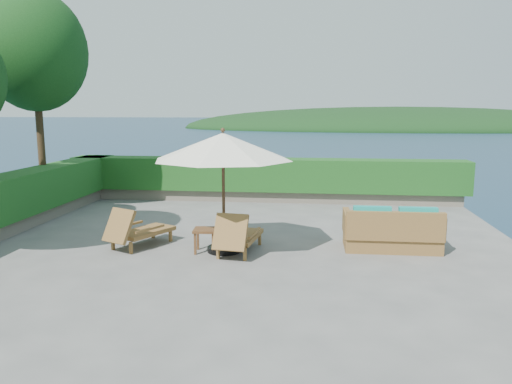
# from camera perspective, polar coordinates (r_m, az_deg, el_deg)

# --- Properties ---
(ground) EXTENTS (12.00, 12.00, 0.00)m
(ground) POSITION_cam_1_polar(r_m,az_deg,el_deg) (10.41, -2.17, -6.67)
(ground) COLOR gray
(ground) RESTS_ON ground
(foundation) EXTENTS (12.00, 12.00, 3.00)m
(foundation) POSITION_cam_1_polar(r_m,az_deg,el_deg) (10.94, -2.12, -14.50)
(foundation) COLOR #534D41
(foundation) RESTS_ON ocean
(ocean) EXTENTS (600.00, 600.00, 0.00)m
(ocean) POSITION_cam_1_polar(r_m,az_deg,el_deg) (11.61, -2.07, -21.04)
(ocean) COLOR #172E47
(ocean) RESTS_ON ground
(offshore_island) EXTENTS (126.00, 57.60, 12.60)m
(offshore_island) POSITION_cam_1_polar(r_m,az_deg,el_deg) (151.81, 15.73, 7.00)
(offshore_island) COLOR black
(offshore_island) RESTS_ON ocean
(planter_wall_far) EXTENTS (12.00, 0.60, 0.36)m
(planter_wall_far) POSITION_cam_1_polar(r_m,az_deg,el_deg) (15.79, 0.96, -0.39)
(planter_wall_far) COLOR slate
(planter_wall_far) RESTS_ON ground
(hedge_far) EXTENTS (12.40, 0.90, 1.00)m
(hedge_far) POSITION_cam_1_polar(r_m,az_deg,el_deg) (15.68, 0.97, 2.02)
(hedge_far) COLOR #154A18
(hedge_far) RESTS_ON planter_wall_far
(tree_far) EXTENTS (2.80, 2.80, 6.03)m
(tree_far) POSITION_cam_1_polar(r_m,az_deg,el_deg) (15.17, -23.99, 14.42)
(tree_far) COLOR #412F19
(tree_far) RESTS_ON ground
(patio_umbrella) EXTENTS (3.16, 3.16, 2.53)m
(patio_umbrella) POSITION_cam_1_polar(r_m,az_deg,el_deg) (9.95, -3.79, 5.08)
(patio_umbrella) COLOR black
(patio_umbrella) RESTS_ON ground
(lounge_left) EXTENTS (1.26, 1.66, 0.89)m
(lounge_left) POSITION_cam_1_polar(r_m,az_deg,el_deg) (10.84, -13.42, -4.24)
(lounge_left) COLOR olive
(lounge_left) RESTS_ON ground
(lounge_right) EXTENTS (0.85, 1.64, 0.91)m
(lounge_right) POSITION_cam_1_polar(r_m,az_deg,el_deg) (10.09, -2.09, -4.97)
(lounge_right) COLOR olive
(lounge_right) RESTS_ON ground
(side_table) EXTENTS (0.50, 0.50, 0.49)m
(side_table) POSITION_cam_1_polar(r_m,az_deg,el_deg) (10.22, -5.83, -4.68)
(side_table) COLOR brown
(side_table) RESTS_ON ground
(wicker_loveseat) EXTENTS (1.98, 1.02, 0.96)m
(wicker_loveseat) POSITION_cam_1_polar(r_m,az_deg,el_deg) (10.74, 15.26, -4.44)
(wicker_loveseat) COLOR olive
(wicker_loveseat) RESTS_ON ground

